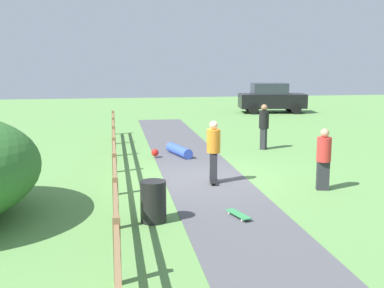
{
  "coord_description": "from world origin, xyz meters",
  "views": [
    {
      "loc": [
        -2.6,
        -13.69,
        3.49
      ],
      "look_at": [
        -0.34,
        0.27,
        1.0
      ],
      "focal_mm": 45.79,
      "sensor_mm": 36.0,
      "label": 1
    }
  ],
  "objects": [
    {
      "name": "parked_car_black",
      "position": [
        7.51,
        16.61,
        0.96
      ],
      "size": [
        4.36,
        2.35,
        1.92
      ],
      "color": "black",
      "rests_on": "ground_plane"
    },
    {
      "name": "trash_bin",
      "position": [
        -1.8,
        -3.55,
        0.45
      ],
      "size": [
        0.56,
        0.56,
        0.9
      ],
      "primitive_type": "cylinder",
      "color": "black",
      "rests_on": "ground_plane"
    },
    {
      "name": "asphalt_path",
      "position": [
        0.0,
        0.0,
        0.01
      ],
      "size": [
        2.4,
        28.0,
        0.02
      ],
      "primitive_type": "cube",
      "color": "#515156",
      "rests_on": "ground_plane"
    },
    {
      "name": "bystander_black",
      "position": [
        3.13,
        4.3,
        0.96
      ],
      "size": [
        0.52,
        0.52,
        1.74
      ],
      "color": "#2D2D33",
      "rests_on": "ground_plane"
    },
    {
      "name": "wooden_fence",
      "position": [
        -2.6,
        0.0,
        0.67
      ],
      "size": [
        0.12,
        18.12,
        1.1
      ],
      "color": "olive",
      "rests_on": "ground_plane"
    },
    {
      "name": "bystander_red",
      "position": [
        2.89,
        -1.68,
        0.91
      ],
      "size": [
        0.46,
        0.46,
        1.66
      ],
      "color": "#2D2D33",
      "rests_on": "ground_plane"
    },
    {
      "name": "ground_plane",
      "position": [
        0.0,
        0.0,
        0.0
      ],
      "size": [
        60.0,
        60.0,
        0.0
      ],
      "primitive_type": "plane",
      "color": "#60934C"
    },
    {
      "name": "skater_fallen",
      "position": [
        -0.36,
        3.47,
        0.2
      ],
      "size": [
        1.41,
        1.65,
        0.36
      ],
      "color": "blue",
      "rests_on": "asphalt_path"
    },
    {
      "name": "skater_riding",
      "position": [
        0.14,
        -0.54,
        1.0
      ],
      "size": [
        0.43,
        0.82,
        1.75
      ],
      "color": "black",
      "rests_on": "asphalt_path"
    },
    {
      "name": "skateboard_loose",
      "position": [
        0.07,
        -3.62,
        0.09
      ],
      "size": [
        0.42,
        0.82,
        0.08
      ],
      "color": "#338C4C",
      "rests_on": "asphalt_path"
    }
  ]
}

